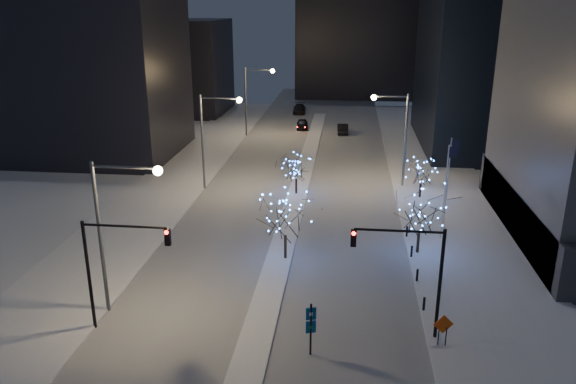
# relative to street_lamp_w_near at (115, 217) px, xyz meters

# --- Properties ---
(ground) EXTENTS (160.00, 160.00, 0.00)m
(ground) POSITION_rel_street_lamp_w_near_xyz_m (8.94, -2.00, -6.50)
(ground) COLOR white
(ground) RESTS_ON ground
(road) EXTENTS (20.00, 130.00, 0.02)m
(road) POSITION_rel_street_lamp_w_near_xyz_m (8.94, 33.00, -6.49)
(road) COLOR #9DA1AA
(road) RESTS_ON ground
(median) EXTENTS (2.00, 80.00, 0.15)m
(median) POSITION_rel_street_lamp_w_near_xyz_m (8.94, 28.00, -6.42)
(median) COLOR white
(median) RESTS_ON ground
(east_sidewalk) EXTENTS (10.00, 90.00, 0.15)m
(east_sidewalk) POSITION_rel_street_lamp_w_near_xyz_m (23.94, 18.00, -6.42)
(east_sidewalk) COLOR white
(east_sidewalk) RESTS_ON ground
(west_sidewalk) EXTENTS (8.00, 90.00, 0.15)m
(west_sidewalk) POSITION_rel_street_lamp_w_near_xyz_m (-5.06, 18.00, -6.42)
(west_sidewalk) COLOR white
(west_sidewalk) RESTS_ON ground
(filler_west_near) EXTENTS (22.00, 18.00, 24.00)m
(filler_west_near) POSITION_rel_street_lamp_w_near_xyz_m (-19.06, 38.00, 5.50)
(filler_west_near) COLOR black
(filler_west_near) RESTS_ON ground
(filler_west_far) EXTENTS (18.00, 16.00, 16.00)m
(filler_west_far) POSITION_rel_street_lamp_w_near_xyz_m (-17.06, 68.00, 1.50)
(filler_west_far) COLOR black
(filler_west_far) RESTS_ON ground
(street_lamp_w_near) EXTENTS (4.40, 0.56, 10.00)m
(street_lamp_w_near) POSITION_rel_street_lamp_w_near_xyz_m (0.00, 0.00, 0.00)
(street_lamp_w_near) COLOR #595E66
(street_lamp_w_near) RESTS_ON ground
(street_lamp_w_mid) EXTENTS (4.40, 0.56, 10.00)m
(street_lamp_w_mid) POSITION_rel_street_lamp_w_near_xyz_m (0.00, 25.00, 0.00)
(street_lamp_w_mid) COLOR #595E66
(street_lamp_w_mid) RESTS_ON ground
(street_lamp_w_far) EXTENTS (4.40, 0.56, 10.00)m
(street_lamp_w_far) POSITION_rel_street_lamp_w_near_xyz_m (0.00, 50.00, 0.00)
(street_lamp_w_far) COLOR #595E66
(street_lamp_w_far) RESTS_ON ground
(street_lamp_east) EXTENTS (3.90, 0.56, 10.00)m
(street_lamp_east) POSITION_rel_street_lamp_w_near_xyz_m (19.02, 28.00, -0.05)
(street_lamp_east) COLOR #595E66
(street_lamp_east) RESTS_ON ground
(traffic_signal_west) EXTENTS (5.26, 0.43, 7.00)m
(traffic_signal_west) POSITION_rel_street_lamp_w_near_xyz_m (0.50, -2.00, -1.74)
(traffic_signal_west) COLOR black
(traffic_signal_west) RESTS_ON ground
(traffic_signal_east) EXTENTS (5.26, 0.43, 7.00)m
(traffic_signal_east) POSITION_rel_street_lamp_w_near_xyz_m (17.88, -1.00, -1.74)
(traffic_signal_east) COLOR black
(traffic_signal_east) RESTS_ON ground
(flagpoles) EXTENTS (1.35, 2.60, 8.00)m
(flagpoles) POSITION_rel_street_lamp_w_near_xyz_m (22.30, 15.25, -1.70)
(flagpoles) COLOR silver
(flagpoles) RESTS_ON east_sidewalk
(bollards) EXTENTS (0.16, 12.16, 0.90)m
(bollards) POSITION_rel_street_lamp_w_near_xyz_m (19.14, 8.00, -5.90)
(bollards) COLOR black
(bollards) RESTS_ON east_sidewalk
(car_near) EXTENTS (2.08, 4.48, 1.49)m
(car_near) POSITION_rel_street_lamp_w_near_xyz_m (6.76, 55.76, -5.76)
(car_near) COLOR black
(car_near) RESTS_ON ground
(car_mid) EXTENTS (1.81, 4.57, 1.48)m
(car_mid) POSITION_rel_street_lamp_w_near_xyz_m (13.09, 53.39, -5.76)
(car_mid) COLOR black
(car_mid) RESTS_ON ground
(car_far) EXTENTS (2.39, 5.38, 1.53)m
(car_far) POSITION_rel_street_lamp_w_near_xyz_m (5.15, 68.65, -5.73)
(car_far) COLOR black
(car_far) RESTS_ON ground
(holiday_tree_median_near) EXTENTS (4.57, 4.57, 5.26)m
(holiday_tree_median_near) POSITION_rel_street_lamp_w_near_xyz_m (9.44, 8.75, -2.95)
(holiday_tree_median_near) COLOR black
(holiday_tree_median_near) RESTS_ON median
(holiday_tree_median_far) EXTENTS (4.35, 4.35, 4.27)m
(holiday_tree_median_far) POSITION_rel_street_lamp_w_near_xyz_m (8.81, 24.14, -3.57)
(holiday_tree_median_far) COLOR black
(holiday_tree_median_far) RESTS_ON median
(holiday_tree_plaza_near) EXTENTS (4.44, 4.44, 5.35)m
(holiday_tree_plaza_near) POSITION_rel_street_lamp_w_near_xyz_m (19.70, 10.90, -2.96)
(holiday_tree_plaza_near) COLOR black
(holiday_tree_plaza_near) RESTS_ON east_sidewalk
(holiday_tree_plaza_far) EXTENTS (4.24, 4.24, 4.11)m
(holiday_tree_plaza_far) POSITION_rel_street_lamp_w_near_xyz_m (21.37, 24.38, -3.73)
(holiday_tree_plaza_far) COLOR black
(holiday_tree_plaza_far) RESTS_ON east_sidewalk
(wayfinding_sign) EXTENTS (0.57, 0.26, 3.25)m
(wayfinding_sign) POSITION_rel_street_lamp_w_near_xyz_m (12.24, -3.38, -4.51)
(wayfinding_sign) COLOR black
(wayfinding_sign) RESTS_ON ground
(construction_sign) EXTENTS (1.18, 0.27, 1.97)m
(construction_sign) POSITION_rel_street_lamp_w_near_xyz_m (19.70, -1.84, -5.16)
(construction_sign) COLOR black
(construction_sign) RESTS_ON east_sidewalk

